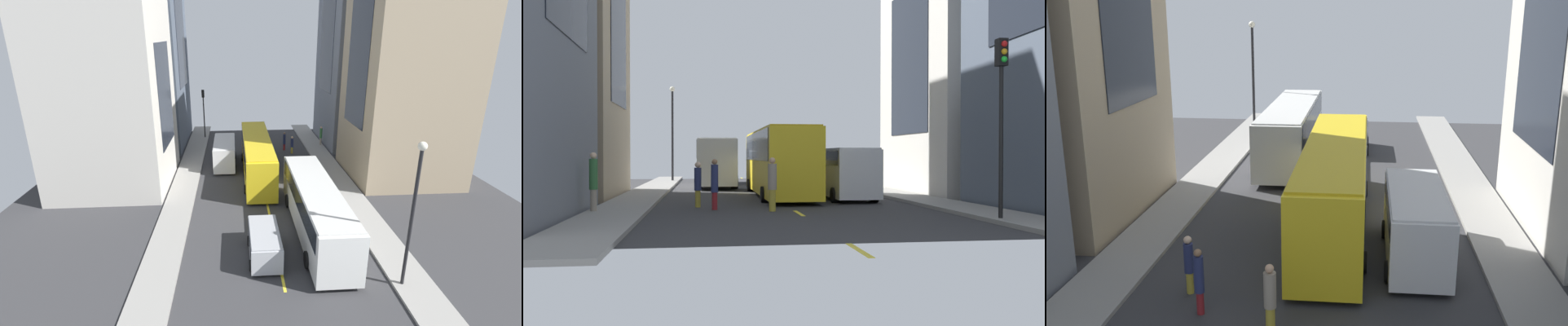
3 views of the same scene
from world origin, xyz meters
TOP-DOWN VIEW (x-y plane):
  - ground_plane at (0.00, 0.00)m, footprint 39.99×39.99m
  - sidewalk_west at (-6.87, 0.00)m, footprint 2.26×44.00m
  - sidewalk_east at (6.87, 0.00)m, footprint 2.26×44.00m
  - lane_stripe_0 at (0.00, -21.00)m, footprint 0.16×2.00m
  - lane_stripe_1 at (0.00, -12.60)m, footprint 0.16×2.00m
  - lane_stripe_2 at (0.00, -4.20)m, footprint 0.16×2.00m
  - lane_stripe_3 at (0.00, 4.20)m, footprint 0.16×2.00m
  - lane_stripe_4 at (0.00, 12.60)m, footprint 0.16×2.00m
  - building_west_0 at (-12.13, -13.63)m, footprint 7.94×10.31m
  - building_west_1 at (-12.63, -2.43)m, footprint 8.95×9.35m
  - building_east_0 at (13.02, -14.96)m, footprint 9.75×11.59m
  - building_east_1 at (12.69, -2.50)m, footprint 9.07×10.48m
  - city_bus_white at (-2.79, 7.61)m, footprint 2.81×12.62m
  - streetcar_yellow at (0.40, -3.22)m, footprint 2.70×13.54m
  - delivery_van_white at (3.45, -6.11)m, footprint 2.25×6.14m
  - car_silver_0 at (0.82, 10.25)m, footprint 1.94×4.21m
  - pedestrian_crossing_mid at (-0.91, -11.63)m, footprint 0.35×0.35m
  - pedestrian_waiting_curb at (-7.69, -12.08)m, footprint 0.31×0.31m
  - pedestrian_crossing_near at (-3.18, -10.71)m, footprint 0.30×0.30m
  - pedestrian_walking_far at (-3.87, -9.47)m, footprint 0.30×0.30m
  - traffic_light_near_corner at (6.14, -16.40)m, footprint 0.32×0.44m
  - streetlamp_near at (-6.24, 13.50)m, footprint 0.44×0.44m

SIDE VIEW (x-z plane):
  - ground_plane at x=0.00m, z-range 0.00..0.00m
  - lane_stripe_0 at x=0.00m, z-range 0.00..0.01m
  - lane_stripe_1 at x=0.00m, z-range 0.00..0.01m
  - lane_stripe_2 at x=0.00m, z-range 0.00..0.01m
  - lane_stripe_3 at x=0.00m, z-range 0.00..0.01m
  - lane_stripe_4 at x=0.00m, z-range 0.00..0.01m
  - sidewalk_west at x=-6.87m, z-range 0.00..0.15m
  - sidewalk_east at x=6.87m, z-range 0.00..0.15m
  - car_silver_0 at x=0.82m, z-range 0.15..1.87m
  - pedestrian_walking_far at x=-3.87m, z-range 0.08..2.04m
  - pedestrian_crossing_near at x=-3.18m, z-range 0.08..2.16m
  - pedestrian_crossing_mid at x=-0.91m, z-range 0.07..2.22m
  - pedestrian_waiting_curb at x=-7.69m, z-range 0.24..2.43m
  - delivery_van_white at x=3.45m, z-range 0.23..2.80m
  - city_bus_white at x=-2.79m, z-range 0.33..3.69m
  - streetcar_yellow at x=0.40m, z-range 0.33..3.92m
  - traffic_light_near_corner at x=6.14m, z-range 1.30..7.23m
  - streetlamp_near at x=-6.24m, z-range 0.97..8.78m
  - building_east_1 at x=12.69m, z-range 0.00..15.45m
  - building_west_1 at x=-12.63m, z-range 0.00..21.86m
  - building_west_0 at x=-12.13m, z-range 0.00..27.83m
  - building_east_0 at x=13.02m, z-range 0.00..29.93m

